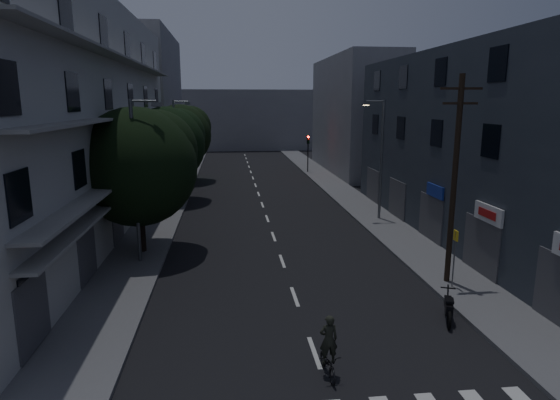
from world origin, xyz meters
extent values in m
plane|color=black|center=(0.00, 25.00, 0.00)|extent=(160.00, 160.00, 0.00)
cube|color=#565659|center=(-7.50, 25.00, 0.07)|extent=(3.00, 90.00, 0.15)
cube|color=#565659|center=(7.50, 25.00, 0.07)|extent=(3.00, 90.00, 0.15)
cube|color=beige|center=(0.00, 2.00, 0.01)|extent=(0.15, 2.00, 0.01)
cube|color=beige|center=(0.00, 6.50, 0.01)|extent=(0.15, 2.00, 0.01)
cube|color=beige|center=(0.00, 11.00, 0.01)|extent=(0.15, 2.00, 0.01)
cube|color=beige|center=(0.00, 15.50, 0.01)|extent=(0.15, 2.00, 0.01)
cube|color=beige|center=(0.00, 20.00, 0.01)|extent=(0.15, 2.00, 0.01)
cube|color=beige|center=(0.00, 24.50, 0.01)|extent=(0.15, 2.00, 0.01)
cube|color=beige|center=(0.00, 29.00, 0.01)|extent=(0.15, 2.00, 0.01)
cube|color=beige|center=(0.00, 33.50, 0.01)|extent=(0.15, 2.00, 0.01)
cube|color=beige|center=(0.00, 38.00, 0.01)|extent=(0.15, 2.00, 0.01)
cube|color=beige|center=(0.00, 42.50, 0.01)|extent=(0.15, 2.00, 0.01)
cube|color=beige|center=(0.00, 47.00, 0.01)|extent=(0.15, 2.00, 0.01)
cube|color=beige|center=(0.00, 51.50, 0.01)|extent=(0.15, 2.00, 0.01)
cube|color=beige|center=(0.00, 56.00, 0.01)|extent=(0.15, 2.00, 0.01)
cube|color=beige|center=(0.00, 60.50, 0.01)|extent=(0.15, 2.00, 0.01)
cube|color=#ACACA7|center=(-12.00, 18.00, 7.00)|extent=(6.00, 36.00, 14.00)
cube|color=black|center=(-8.98, 3.00, 2.00)|extent=(0.06, 1.60, 1.60)
cube|color=black|center=(-8.98, 9.00, 2.00)|extent=(0.06, 1.60, 1.60)
cube|color=black|center=(-8.98, 15.00, 2.00)|extent=(0.06, 1.60, 1.60)
cube|color=black|center=(-8.98, 21.00, 2.00)|extent=(0.06, 1.60, 1.60)
cube|color=black|center=(-8.98, 27.00, 2.00)|extent=(0.06, 1.60, 1.60)
cube|color=black|center=(-8.98, 33.00, 2.00)|extent=(0.06, 1.60, 1.60)
cube|color=black|center=(-8.98, 3.00, 5.20)|extent=(0.06, 1.60, 1.60)
cube|color=black|center=(-8.98, 9.00, 5.20)|extent=(0.06, 1.60, 1.60)
cube|color=black|center=(-8.98, 15.00, 5.20)|extent=(0.06, 1.60, 1.60)
cube|color=black|center=(-8.98, 21.00, 5.20)|extent=(0.06, 1.60, 1.60)
cube|color=black|center=(-8.98, 27.00, 5.20)|extent=(0.06, 1.60, 1.60)
cube|color=black|center=(-8.98, 33.00, 5.20)|extent=(0.06, 1.60, 1.60)
cube|color=black|center=(-8.98, 3.00, 8.40)|extent=(0.06, 1.60, 1.60)
cube|color=black|center=(-8.98, 9.00, 8.40)|extent=(0.06, 1.60, 1.60)
cube|color=black|center=(-8.98, 15.00, 8.40)|extent=(0.06, 1.60, 1.60)
cube|color=black|center=(-8.98, 21.00, 8.40)|extent=(0.06, 1.60, 1.60)
cube|color=black|center=(-8.98, 27.00, 8.40)|extent=(0.06, 1.60, 1.60)
cube|color=black|center=(-8.98, 33.00, 8.40)|extent=(0.06, 1.60, 1.60)
cube|color=black|center=(-8.98, 9.00, 11.60)|extent=(0.06, 1.60, 1.60)
cube|color=black|center=(-8.98, 15.00, 11.60)|extent=(0.06, 1.60, 1.60)
cube|color=black|center=(-8.98, 21.00, 11.60)|extent=(0.06, 1.60, 1.60)
cube|color=black|center=(-8.98, 27.00, 11.60)|extent=(0.06, 1.60, 1.60)
cube|color=black|center=(-8.98, 33.00, 11.60)|extent=(0.06, 1.60, 1.60)
cube|color=gray|center=(-8.50, 18.00, 4.00)|extent=(1.00, 32.40, 0.12)
cube|color=gray|center=(-8.50, 18.00, 7.20)|extent=(1.00, 32.40, 0.12)
cube|color=gray|center=(-8.50, 18.00, 10.40)|extent=(1.00, 32.40, 0.12)
cube|color=gray|center=(-8.60, 18.00, 3.10)|extent=(0.80, 32.40, 0.12)
cube|color=#424247|center=(-8.97, 3.00, 1.40)|extent=(0.06, 2.40, 2.40)
cube|color=#424247|center=(-8.97, 9.00, 1.40)|extent=(0.06, 2.40, 2.40)
cube|color=#424247|center=(-8.97, 15.00, 1.40)|extent=(0.06, 2.40, 2.40)
cube|color=#424247|center=(-8.97, 21.00, 1.40)|extent=(0.06, 2.40, 2.40)
cube|color=#424247|center=(-8.97, 27.00, 1.40)|extent=(0.06, 2.40, 2.40)
cube|color=#424247|center=(-8.97, 33.00, 1.40)|extent=(0.06, 2.40, 2.40)
cube|color=#2A3039|center=(12.00, 14.00, 5.50)|extent=(6.00, 28.00, 11.00)
cube|color=black|center=(8.98, 8.00, 6.30)|extent=(0.06, 1.40, 1.50)
cube|color=black|center=(8.98, 13.50, 6.30)|extent=(0.06, 1.40, 1.50)
cube|color=black|center=(8.98, 19.00, 6.30)|extent=(0.06, 1.40, 1.50)
cube|color=black|center=(8.98, 24.50, 6.30)|extent=(0.06, 1.40, 1.50)
cube|color=black|center=(8.98, 8.00, 9.60)|extent=(0.06, 1.40, 1.50)
cube|color=black|center=(8.98, 13.50, 9.60)|extent=(0.06, 1.40, 1.50)
cube|color=black|center=(8.98, 19.00, 9.60)|extent=(0.06, 1.40, 1.50)
cube|color=black|center=(8.98, 24.50, 9.60)|extent=(0.06, 1.40, 1.50)
cube|color=#424247|center=(8.97, 8.00, 1.40)|extent=(0.06, 3.00, 2.60)
cube|color=#424247|center=(8.97, 13.50, 1.40)|extent=(0.06, 3.00, 2.60)
cube|color=#424247|center=(8.97, 19.00, 1.40)|extent=(0.06, 3.00, 2.60)
cube|color=#424247|center=(8.97, 24.50, 1.40)|extent=(0.06, 3.00, 2.60)
cube|color=silver|center=(8.90, 7.50, 3.10)|extent=(0.12, 2.20, 0.80)
cube|color=#B21414|center=(8.82, 7.50, 3.10)|extent=(0.02, 1.40, 0.36)
cube|color=navy|center=(8.90, 13.00, 3.10)|extent=(0.12, 2.00, 0.70)
cube|color=slate|center=(-12.00, 48.00, 8.00)|extent=(6.00, 20.00, 16.00)
cube|color=slate|center=(12.00, 42.00, 6.50)|extent=(6.00, 20.00, 13.00)
cube|color=slate|center=(0.00, 70.00, 5.00)|extent=(24.00, 8.00, 10.00)
cylinder|color=black|center=(-7.35, 13.10, 2.22)|extent=(0.44, 0.44, 4.13)
sphere|color=black|center=(-7.35, 13.10, 4.69)|extent=(6.20, 6.20, 6.20)
sphere|color=black|center=(-6.42, 13.88, 5.47)|extent=(4.34, 4.34, 4.34)
sphere|color=black|center=(-8.12, 12.48, 5.16)|extent=(4.03, 4.03, 4.03)
cylinder|color=black|center=(-7.49, 26.61, 2.18)|extent=(0.44, 0.44, 4.06)
sphere|color=black|center=(-7.49, 26.61, 4.62)|extent=(6.12, 6.12, 6.12)
sphere|color=black|center=(-6.57, 27.37, 5.38)|extent=(4.28, 4.28, 4.28)
sphere|color=black|center=(-8.25, 25.99, 5.08)|extent=(3.98, 3.98, 3.98)
cylinder|color=black|center=(-7.35, 36.56, 2.22)|extent=(0.44, 0.44, 4.15)
sphere|color=black|center=(-7.35, 36.56, 4.71)|extent=(6.20, 6.20, 6.20)
sphere|color=black|center=(-6.42, 37.34, 5.49)|extent=(4.34, 4.34, 4.34)
sphere|color=black|center=(-8.13, 35.94, 5.18)|extent=(4.03, 4.03, 4.03)
cylinder|color=black|center=(6.49, 40.98, 1.75)|extent=(0.12, 0.12, 3.20)
cube|color=black|center=(6.49, 40.98, 3.80)|extent=(0.28, 0.22, 0.90)
sphere|color=#FF0C05|center=(6.49, 40.83, 4.13)|extent=(0.22, 0.22, 0.22)
sphere|color=#3F330C|center=(6.49, 40.83, 3.83)|extent=(0.22, 0.22, 0.22)
sphere|color=black|center=(6.49, 40.83, 3.53)|extent=(0.22, 0.22, 0.22)
cylinder|color=black|center=(-6.64, 40.40, 1.75)|extent=(0.12, 0.12, 3.20)
cube|color=black|center=(-6.64, 40.40, 3.80)|extent=(0.28, 0.22, 0.90)
sphere|color=black|center=(-6.64, 40.25, 4.13)|extent=(0.22, 0.22, 0.22)
sphere|color=#3F330C|center=(-6.64, 40.25, 3.83)|extent=(0.22, 0.22, 0.22)
sphere|color=#0CFF26|center=(-6.64, 40.25, 3.53)|extent=(0.22, 0.22, 0.22)
cylinder|color=#505457|center=(-7.17, 11.46, 4.15)|extent=(0.18, 0.18, 8.00)
cylinder|color=#505457|center=(-6.57, 11.46, 8.05)|extent=(1.20, 0.10, 0.10)
cube|color=#505457|center=(-5.97, 11.46, 7.90)|extent=(0.45, 0.25, 0.18)
cube|color=#4C4C4C|center=(-5.97, 11.46, 7.80)|extent=(0.35, 0.18, 0.04)
cylinder|color=slate|center=(7.64, 18.71, 4.15)|extent=(0.18, 0.18, 8.00)
cylinder|color=slate|center=(7.04, 18.71, 8.05)|extent=(1.20, 0.10, 0.10)
cube|color=slate|center=(6.44, 18.71, 7.90)|extent=(0.45, 0.25, 0.18)
cube|color=#FFD88C|center=(6.44, 18.71, 7.80)|extent=(0.35, 0.18, 0.04)
cylinder|color=slate|center=(-7.14, 29.54, 4.15)|extent=(0.18, 0.18, 8.00)
cylinder|color=slate|center=(-6.54, 29.54, 8.05)|extent=(1.20, 0.10, 0.10)
cube|color=slate|center=(-5.94, 29.54, 7.90)|extent=(0.45, 0.25, 0.18)
cube|color=#4C4C4C|center=(-5.94, 29.54, 7.80)|extent=(0.35, 0.18, 0.04)
cylinder|color=black|center=(6.98, 7.14, 4.65)|extent=(0.24, 0.24, 9.00)
cube|color=black|center=(6.98, 7.14, 8.55)|extent=(1.80, 0.10, 0.10)
cube|color=black|center=(6.98, 7.14, 7.95)|extent=(1.50, 0.10, 0.10)
cylinder|color=#595B60|center=(6.89, 6.46, 1.40)|extent=(0.06, 0.06, 2.50)
cube|color=yellow|center=(6.89, 6.46, 2.45)|extent=(0.05, 0.35, 0.45)
torus|color=black|center=(5.13, 3.10, 0.30)|extent=(0.36, 0.70, 0.71)
torus|color=black|center=(5.57, 4.21, 0.30)|extent=(0.36, 0.70, 0.71)
cube|color=black|center=(5.35, 3.66, 0.62)|extent=(0.64, 1.11, 0.35)
cube|color=black|center=(5.29, 3.52, 0.88)|extent=(0.45, 0.53, 0.10)
cylinder|color=black|center=(5.55, 4.17, 0.75)|extent=(0.22, 0.42, 0.84)
cube|color=black|center=(5.59, 4.26, 1.05)|extent=(0.52, 0.24, 0.04)
imported|color=black|center=(0.16, 0.69, 0.40)|extent=(0.64, 1.55, 0.80)
imported|color=black|center=(0.16, 0.69, 1.16)|extent=(0.58, 0.41, 1.53)
camera|label=1|loc=(-2.67, -11.67, 8.00)|focal=30.00mm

